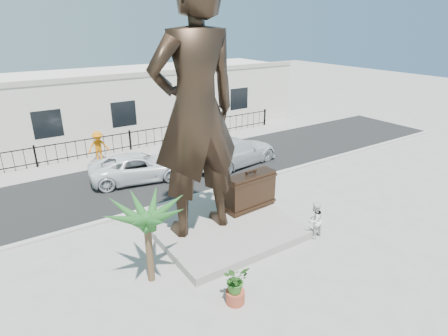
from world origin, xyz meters
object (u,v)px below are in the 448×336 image
object	(u,v)px
statue	(195,111)
suitcase	(250,191)
tourist	(314,220)
car_white	(139,167)

from	to	relation	value
statue	suitcase	xyz separation A→B (m)	(2.62, 0.18, -3.75)
suitcase	tourist	size ratio (longest dim) A/B	1.53
statue	car_white	world-z (taller)	statue
tourist	car_white	world-z (taller)	tourist
car_white	suitcase	bearing A→B (deg)	-146.09
statue	tourist	distance (m)	6.01
tourist	statue	bearing A→B (deg)	-42.87
statue	car_white	distance (m)	7.56
statue	tourist	bearing A→B (deg)	144.27
suitcase	statue	bearing A→B (deg)	-179.53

